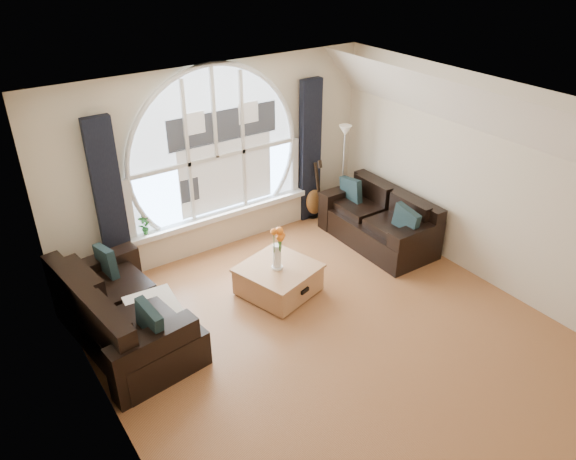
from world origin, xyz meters
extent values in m
cube|color=brown|center=(0.00, 0.00, 0.00)|extent=(5.00, 5.50, 0.01)
cube|color=silver|center=(0.00, 0.00, 2.70)|extent=(5.00, 5.50, 0.01)
cube|color=beige|center=(0.00, 2.75, 1.35)|extent=(5.00, 0.01, 2.70)
cube|color=beige|center=(-2.50, 0.00, 1.35)|extent=(0.01, 5.50, 2.70)
cube|color=beige|center=(2.50, 0.00, 1.35)|extent=(0.01, 5.50, 2.70)
cube|color=silver|center=(2.20, 0.00, 2.35)|extent=(0.92, 5.50, 0.72)
cube|color=silver|center=(0.00, 2.72, 1.62)|extent=(2.60, 0.06, 2.15)
cube|color=white|center=(0.00, 2.65, 0.51)|extent=(2.90, 0.22, 0.08)
cube|color=white|center=(0.00, 2.69, 1.62)|extent=(2.76, 0.08, 2.15)
cube|color=silver|center=(0.15, 2.71, 1.50)|extent=(1.70, 0.02, 1.50)
cube|color=black|center=(-1.60, 2.63, 1.15)|extent=(0.35, 0.12, 2.30)
cube|color=black|center=(1.60, 2.63, 1.15)|extent=(0.35, 0.12, 2.30)
cube|color=black|center=(-1.98, 1.32, 0.40)|extent=(1.23, 2.08, 0.88)
cube|color=black|center=(1.97, 1.37, 0.40)|extent=(0.92, 1.81, 0.80)
cube|color=#AA7348|center=(0.00, 1.12, 0.22)|extent=(1.11, 1.11, 0.44)
cube|color=silver|center=(-1.73, 1.09, 0.50)|extent=(0.58, 0.58, 0.10)
cube|color=white|center=(-0.03, 1.10, 0.79)|extent=(0.24, 0.24, 0.70)
cube|color=#B2B2B2|center=(2.01, 2.28, 0.80)|extent=(0.24, 0.24, 1.60)
cube|color=brown|center=(1.65, 2.54, 0.53)|extent=(0.39, 0.28, 1.06)
imported|color=#1E6023|center=(-1.19, 2.65, 0.70)|extent=(0.17, 0.12, 0.29)
camera|label=1|loc=(-3.29, -3.92, 4.33)|focal=34.46mm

